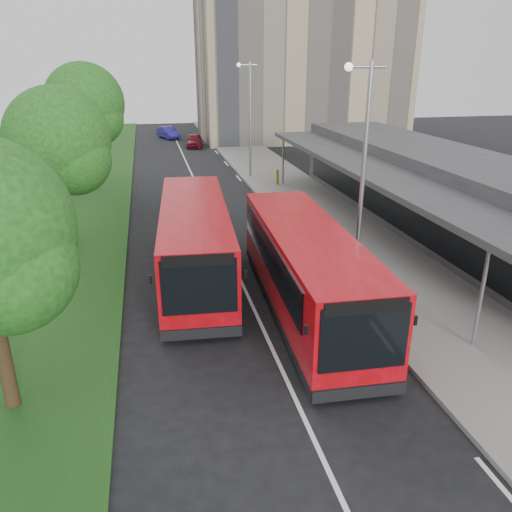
{
  "coord_description": "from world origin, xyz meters",
  "views": [
    {
      "loc": [
        -3.23,
        -14.36,
        8.07
      ],
      "look_at": [
        0.35,
        2.2,
        1.5
      ],
      "focal_mm": 35.0,
      "sensor_mm": 36.0,
      "label": 1
    }
  ],
  "objects": [
    {
      "name": "lamp_post_near",
      "position": [
        4.12,
        2.0,
        4.72
      ],
      "size": [
        1.44,
        0.28,
        8.0
      ],
      "color": "gray",
      "rests_on": "pavement"
    },
    {
      "name": "grass_verge",
      "position": [
        -7.0,
        20.0,
        0.05
      ],
      "size": [
        5.0,
        80.0,
        0.1
      ],
      "primitive_type": "cube",
      "color": "#1B4516",
      "rests_on": "ground"
    },
    {
      "name": "ground",
      "position": [
        0.0,
        0.0,
        0.0
      ],
      "size": [
        120.0,
        120.0,
        0.0
      ],
      "primitive_type": "plane",
      "color": "black",
      "rests_on": "ground"
    },
    {
      "name": "litter_bin",
      "position": [
        4.96,
        9.17,
        0.66
      ],
      "size": [
        0.75,
        0.75,
        1.02
      ],
      "primitive_type": "cylinder",
      "rotation": [
        0.0,
        0.0,
        0.41
      ],
      "color": "#3D2C19",
      "rests_on": "pavement"
    },
    {
      "name": "kerb_dashes",
      "position": [
        3.3,
        19.0,
        0.01
      ],
      "size": [
        0.12,
        56.0,
        0.01
      ],
      "color": "silver",
      "rests_on": "ground"
    },
    {
      "name": "tree_far",
      "position": [
        -7.01,
        21.05,
        5.3
      ],
      "size": [
        5.11,
        5.11,
        8.21
      ],
      "color": "black",
      "rests_on": "ground"
    },
    {
      "name": "station_building",
      "position": [
        10.86,
        8.0,
        2.04
      ],
      "size": [
        7.7,
        26.0,
        4.0
      ],
      "color": "#303032",
      "rests_on": "ground"
    },
    {
      "name": "bus_main",
      "position": [
        1.71,
        0.44,
        1.52
      ],
      "size": [
        3.11,
        10.58,
        2.96
      ],
      "rotation": [
        0.0,
        0.0,
        -0.04
      ],
      "color": "red",
      "rests_on": "ground"
    },
    {
      "name": "lane_centre_line",
      "position": [
        0.0,
        15.0,
        0.01
      ],
      "size": [
        0.12,
        70.0,
        0.01
      ],
      "primitive_type": "cube",
      "color": "silver",
      "rests_on": "ground"
    },
    {
      "name": "tree_mid",
      "position": [
        -7.01,
        9.05,
        4.68
      ],
      "size": [
        4.53,
        4.53,
        7.25
      ],
      "color": "black",
      "rests_on": "ground"
    },
    {
      "name": "car_far",
      "position": [
        -0.77,
        44.51,
        0.66
      ],
      "size": [
        2.63,
        4.23,
        1.31
      ],
      "primitive_type": "imported",
      "rotation": [
        0.0,
        0.0,
        0.34
      ],
      "color": "navy",
      "rests_on": "ground"
    },
    {
      "name": "bollard",
      "position": [
        5.44,
        18.73,
        0.68
      ],
      "size": [
        0.2,
        0.2,
        1.06
      ],
      "primitive_type": "cylinder",
      "rotation": [
        0.0,
        0.0,
        -0.22
      ],
      "color": "yellow",
      "rests_on": "pavement"
    },
    {
      "name": "lamp_post_far",
      "position": [
        4.12,
        22.0,
        4.72
      ],
      "size": [
        1.44,
        0.28,
        8.0
      ],
      "color": "gray",
      "rests_on": "pavement"
    },
    {
      "name": "office_block",
      "position": [
        14.0,
        42.0,
        9.0
      ],
      "size": [
        22.0,
        12.0,
        18.0
      ],
      "primitive_type": "cube",
      "color": "tan",
      "rests_on": "ground"
    },
    {
      "name": "bus_second",
      "position": [
        -1.67,
        4.19,
        1.53
      ],
      "size": [
        3.41,
        10.69,
        2.98
      ],
      "rotation": [
        0.0,
        0.0,
        -0.07
      ],
      "color": "red",
      "rests_on": "ground"
    },
    {
      "name": "pavement",
      "position": [
        6.0,
        20.0,
        0.07
      ],
      "size": [
        5.0,
        80.0,
        0.15
      ],
      "primitive_type": "cube",
      "color": "slate",
      "rests_on": "ground"
    },
    {
      "name": "car_near",
      "position": [
        1.57,
        37.63,
        0.66
      ],
      "size": [
        2.04,
        4.06,
        1.33
      ],
      "primitive_type": "imported",
      "rotation": [
        0.0,
        0.0,
        -0.12
      ],
      "color": "#590C1A",
      "rests_on": "ground"
    }
  ]
}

